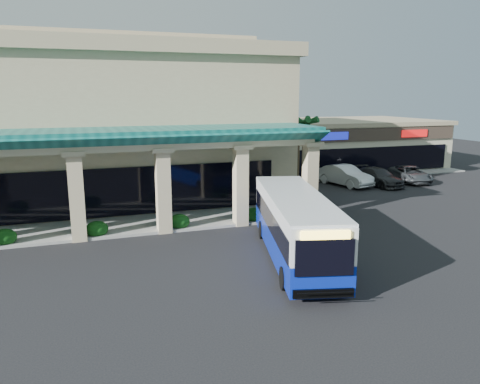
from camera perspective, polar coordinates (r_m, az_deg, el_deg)
name	(u,v)px	position (r m, az deg, el deg)	size (l,w,h in m)	color
ground	(247,256)	(22.49, 0.87, -7.79)	(110.00, 110.00, 0.00)	black
main_building	(65,121)	(35.93, -20.58, 8.09)	(30.80, 14.80, 11.35)	tan
arcade	(66,183)	(27.09, -20.44, 1.09)	(30.00, 6.20, 5.70)	#0E5855
strip_mall	(328,143)	(50.92, 10.68, 5.87)	(22.50, 12.50, 4.90)	beige
palm_0	(304,153)	(34.95, 7.79, 4.73)	(2.40, 2.40, 6.60)	#11401A
palm_1	(298,153)	(38.11, 7.06, 4.73)	(2.40, 2.40, 5.80)	#11401A
broadleaf_tree	(253,153)	(41.92, 1.55, 4.77)	(2.60, 2.60, 4.81)	#0D390D
transit_bus	(295,227)	(21.91, 6.75, -4.25)	(2.52, 10.83, 3.02)	#0921A5
pedestrian	(328,233)	(23.35, 10.69, -4.94)	(0.65, 0.43, 1.79)	#474A66
car_white	(345,175)	(40.35, 12.65, 1.98)	(1.81, 5.18, 1.71)	silver
car_red	(378,177)	(41.06, 16.43, 1.79)	(2.07, 5.09, 1.48)	#282829
car_gray	(410,174)	(43.66, 20.03, 2.07)	(2.31, 5.00, 1.39)	#404449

